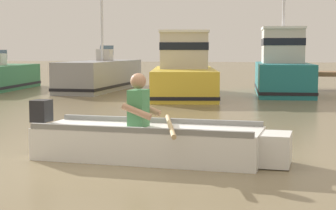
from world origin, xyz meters
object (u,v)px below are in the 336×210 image
at_px(moored_boat_grey, 101,76).
at_px(moored_boat_teal, 282,69).
at_px(rowboat_with_person, 154,141).
at_px(moored_boat_yellow, 184,72).

xyz_separation_m(moored_boat_grey, moored_boat_teal, (6.69, -0.37, 0.33)).
bearing_deg(rowboat_with_person, moored_boat_teal, 83.06).
xyz_separation_m(rowboat_with_person, moored_boat_grey, (-5.23, 12.32, 0.28)).
xyz_separation_m(rowboat_with_person, moored_boat_teal, (1.45, 11.94, 0.60)).
relative_size(rowboat_with_person, moored_boat_grey, 0.63).
relative_size(moored_boat_grey, moored_boat_teal, 1.21).
distance_m(moored_boat_grey, moored_boat_yellow, 4.00).
bearing_deg(moored_boat_grey, rowboat_with_person, -66.97).
height_order(moored_boat_yellow, moored_boat_teal, moored_boat_teal).
bearing_deg(moored_boat_grey, moored_boat_teal, -3.20).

